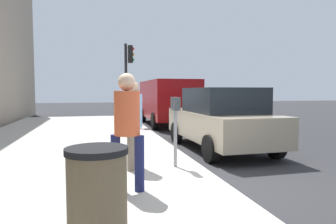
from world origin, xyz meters
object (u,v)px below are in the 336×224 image
(parking_meter, at_px, (175,117))
(pedestrian_bystander, at_px, (127,121))
(parked_sedan_near, at_px, (221,119))
(traffic_signal, at_px, (128,71))
(parked_van_far, at_px, (167,100))
(trash_bin, at_px, (97,200))
(pedestrian_at_meter, at_px, (133,117))

(parking_meter, xyz_separation_m, pedestrian_bystander, (-1.22, 1.10, 0.05))
(parked_sedan_near, relative_size, traffic_signal, 1.23)
(traffic_signal, bearing_deg, parked_van_far, -62.57)
(parking_meter, distance_m, parked_sedan_near, 2.87)
(parked_sedan_near, distance_m, trash_bin, 6.17)
(pedestrian_at_meter, bearing_deg, parking_meter, 13.26)
(parking_meter, xyz_separation_m, pedestrian_at_meter, (0.07, 0.85, -0.00))
(pedestrian_at_meter, relative_size, parked_sedan_near, 0.39)
(traffic_signal, bearing_deg, trash_bin, 172.21)
(pedestrian_bystander, height_order, trash_bin, pedestrian_bystander)
(pedestrian_at_meter, distance_m, parked_sedan_near, 3.44)
(parking_meter, xyz_separation_m, parked_sedan_near, (2.13, -1.90, -0.27))
(parking_meter, distance_m, pedestrian_at_meter, 0.85)
(parking_meter, bearing_deg, parked_van_far, -12.38)
(parking_meter, height_order, parked_van_far, parked_van_far)
(pedestrian_bystander, xyz_separation_m, traffic_signal, (8.84, -0.98, 1.36))
(parked_sedan_near, relative_size, trash_bin, 4.39)
(traffic_signal, xyz_separation_m, trash_bin, (-10.59, 1.45, -1.92))
(traffic_signal, bearing_deg, pedestrian_bystander, 173.65)
(traffic_signal, bearing_deg, pedestrian_at_meter, 174.41)
(parked_van_far, distance_m, trash_bin, 12.16)
(parking_meter, relative_size, trash_bin, 1.40)
(parked_sedan_near, xyz_separation_m, trash_bin, (-5.10, 3.46, -0.24))
(pedestrian_at_meter, xyz_separation_m, pedestrian_bystander, (-1.30, 0.25, 0.06))
(pedestrian_at_meter, bearing_deg, trash_bin, -84.89)
(parking_meter, distance_m, pedestrian_bystander, 1.64)
(pedestrian_at_meter, bearing_deg, pedestrian_bystander, -82.48)
(parking_meter, bearing_deg, traffic_signal, 0.84)
(pedestrian_bystander, xyz_separation_m, trash_bin, (-1.75, 0.47, -0.56))
(pedestrian_at_meter, relative_size, traffic_signal, 0.48)
(pedestrian_at_meter, distance_m, trash_bin, 3.17)
(pedestrian_at_meter, distance_m, pedestrian_bystander, 1.32)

